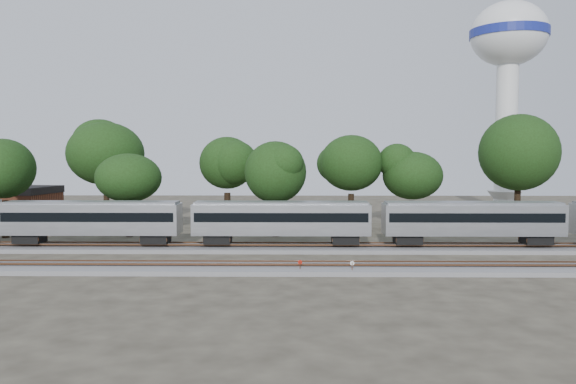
% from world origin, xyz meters
% --- Properties ---
extents(ground, '(160.00, 160.00, 0.00)m').
position_xyz_m(ground, '(0.00, 0.00, 0.00)').
color(ground, '#383328').
rests_on(ground, ground).
extents(track_far, '(160.00, 5.00, 0.73)m').
position_xyz_m(track_far, '(0.00, 6.00, 0.21)').
color(track_far, slate).
rests_on(track_far, ground).
extents(track_near, '(160.00, 5.00, 0.73)m').
position_xyz_m(track_near, '(0.00, -4.00, 0.21)').
color(track_near, slate).
rests_on(track_near, ground).
extents(train, '(93.91, 3.24, 4.78)m').
position_xyz_m(train, '(0.49, 6.00, 3.31)').
color(train, silver).
rests_on(train, ground).
extents(switch_stand_red, '(0.36, 0.13, 1.14)m').
position_xyz_m(switch_stand_red, '(2.17, -5.29, 0.73)').
color(switch_stand_red, '#512D19').
rests_on(switch_stand_red, ground).
extents(switch_stand_white, '(0.37, 0.09, 1.16)m').
position_xyz_m(switch_stand_white, '(6.44, -5.73, 0.74)').
color(switch_stand_white, '#512D19').
rests_on(switch_stand_white, ground).
extents(switch_lever, '(0.56, 0.42, 0.30)m').
position_xyz_m(switch_lever, '(7.12, -5.68, 0.15)').
color(switch_lever, '#512D19').
rests_on(switch_lever, ground).
extents(water_tower, '(12.65, 12.65, 35.02)m').
position_xyz_m(water_tower, '(37.18, 43.88, 25.94)').
color(water_tower, silver).
rests_on(water_tower, ground).
extents(brick_building, '(12.15, 9.46, 5.32)m').
position_xyz_m(brick_building, '(-37.82, 26.63, 2.68)').
color(brick_building, brown).
rests_on(brick_building, ground).
extents(tree_0, '(8.29, 8.29, 11.69)m').
position_xyz_m(tree_0, '(-32.38, 13.95, 8.14)').
color(tree_0, black).
rests_on(tree_0, ground).
extents(tree_1, '(10.04, 10.04, 14.16)m').
position_xyz_m(tree_1, '(-23.16, 22.25, 9.87)').
color(tree_1, black).
rests_on(tree_1, ground).
extents(tree_2, '(7.15, 7.15, 10.08)m').
position_xyz_m(tree_2, '(-18.03, 15.00, 7.01)').
color(tree_2, black).
rests_on(tree_2, ground).
extents(tree_3, '(8.79, 8.79, 12.40)m').
position_xyz_m(tree_3, '(-7.32, 23.41, 8.64)').
color(tree_3, black).
rests_on(tree_3, ground).
extents(tree_4, '(7.83, 7.83, 11.04)m').
position_xyz_m(tree_4, '(-0.60, 15.42, 7.68)').
color(tree_4, black).
rests_on(tree_4, ground).
extents(tree_5, '(8.82, 8.82, 12.43)m').
position_xyz_m(tree_5, '(9.02, 21.56, 8.66)').
color(tree_5, black).
rests_on(tree_5, ground).
extents(tree_6, '(7.16, 7.16, 10.10)m').
position_xyz_m(tree_6, '(16.94, 21.55, 7.02)').
color(tree_6, black).
rests_on(tree_6, ground).
extents(tree_7, '(10.20, 10.20, 14.39)m').
position_xyz_m(tree_7, '(31.92, 25.05, 10.03)').
color(tree_7, black).
rests_on(tree_7, ground).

